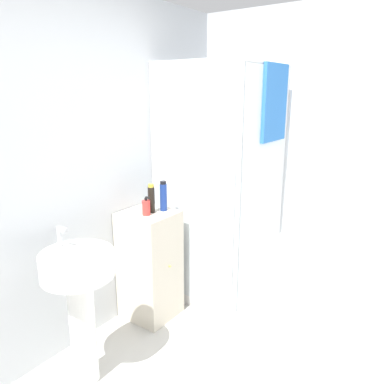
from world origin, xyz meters
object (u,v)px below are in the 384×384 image
soap_dispenser (146,207)px  shampoo_bottle_tall_black (151,199)px  sink (80,291)px  shampoo_bottle_blue (163,196)px

soap_dispenser → shampoo_bottle_tall_black: 0.09m
sink → soap_dispenser: bearing=9.3°
sink → shampoo_bottle_tall_black: size_ratio=4.53×
soap_dispenser → shampoo_bottle_tall_black: size_ratio=0.65×
soap_dispenser → shampoo_bottle_tall_black: (0.07, 0.01, 0.05)m
sink → shampoo_bottle_tall_black: bearing=9.3°
shampoo_bottle_tall_black → shampoo_bottle_blue: (0.09, -0.05, 0.01)m
soap_dispenser → shampoo_bottle_blue: shampoo_bottle_blue is taller
sink → shampoo_bottle_blue: bearing=5.4°
soap_dispenser → shampoo_bottle_blue: (0.16, -0.04, 0.06)m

